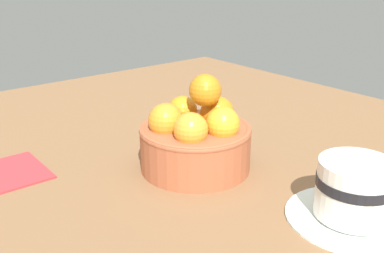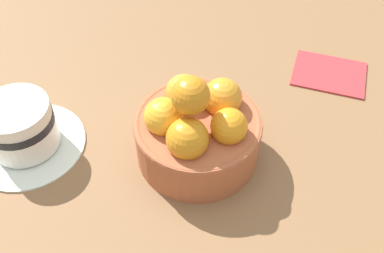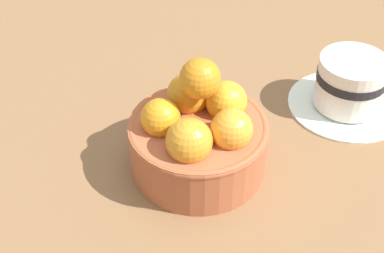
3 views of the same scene
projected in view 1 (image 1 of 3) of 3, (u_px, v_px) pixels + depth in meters
ground_plane at (195, 178)px, 65.07cm from camera, size 116.22×103.67×3.20cm
terracotta_bowl at (196, 138)px, 62.89cm from camera, size 15.62×15.62×13.60cm
coffee_cup at (355, 193)px, 50.73cm from camera, size 14.97×14.97×7.16cm
folded_napkin at (12, 171)px, 62.85cm from camera, size 10.87×8.65×0.60cm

